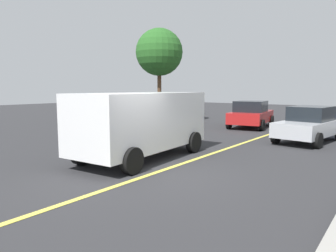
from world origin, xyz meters
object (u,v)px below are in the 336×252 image
white_van (142,121)px  car_silver_mid_road (310,124)px  car_red_far_lane (251,114)px  tree_left_verge (159,53)px

white_van → car_silver_mid_road: 7.86m
car_red_far_lane → tree_left_verge: 7.42m
white_van → car_red_far_lane: size_ratio=1.22×
white_van → car_red_far_lane: (10.32, 0.39, -0.46)m
tree_left_verge → car_red_far_lane: bearing=-79.2°
white_van → car_red_far_lane: white_van is taller
car_silver_mid_road → car_red_far_lane: 5.31m
car_silver_mid_road → tree_left_verge: (2.22, 10.25, 3.98)m
white_van → car_silver_mid_road: size_ratio=1.25×
white_van → car_silver_mid_road: (6.93, -3.70, -0.48)m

